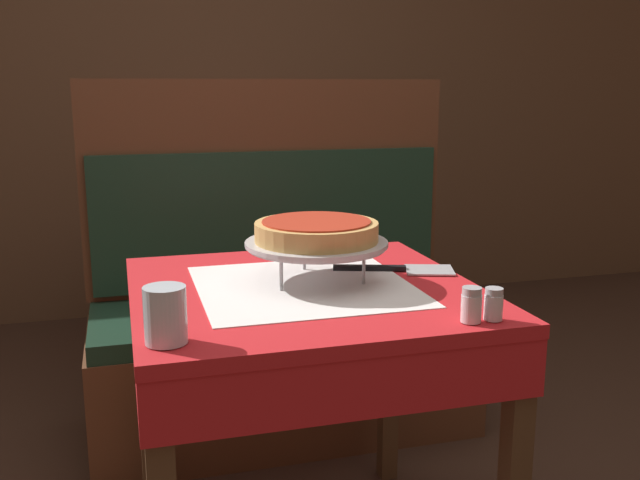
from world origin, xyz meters
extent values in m
cube|color=red|center=(0.00, 0.00, 0.72)|extent=(0.78, 0.78, 0.03)
cube|color=white|center=(0.00, 0.00, 0.74)|extent=(0.48, 0.48, 0.00)
cube|color=red|center=(0.00, 0.00, 0.65)|extent=(0.77, 0.77, 0.12)
cube|color=#4C331E|center=(-0.35, 0.35, 0.35)|extent=(0.05, 0.05, 0.71)
cube|color=#4C331E|center=(0.35, 0.35, 0.35)|extent=(0.05, 0.05, 0.71)
cube|color=red|center=(0.12, 1.77, 0.72)|extent=(0.72, 0.72, 0.03)
cube|color=white|center=(0.12, 1.77, 0.74)|extent=(0.45, 0.45, 0.00)
cube|color=red|center=(0.12, 1.77, 0.64)|extent=(0.72, 0.72, 0.12)
cube|color=#4C331E|center=(-0.21, 1.44, 0.35)|extent=(0.05, 0.05, 0.70)
cube|color=#4C331E|center=(0.45, 1.44, 0.35)|extent=(0.05, 0.05, 0.70)
cube|color=#4C331E|center=(-0.21, 2.10, 0.35)|extent=(0.05, 0.05, 0.70)
cube|color=#4C331E|center=(0.45, 2.10, 0.35)|extent=(0.05, 0.05, 0.70)
cube|color=brown|center=(0.12, 0.75, 0.20)|extent=(1.30, 0.52, 0.40)
cube|color=#193323|center=(0.12, 0.75, 0.43)|extent=(1.27, 0.51, 0.06)
cube|color=brown|center=(0.12, 0.98, 0.83)|extent=(1.30, 0.06, 0.75)
cube|color=#193323|center=(0.12, 0.94, 0.72)|extent=(1.25, 0.02, 0.48)
cube|color=brown|center=(0.00, 2.26, 1.20)|extent=(6.00, 0.04, 2.40)
cylinder|color=#ADADB2|center=(0.04, 0.14, 0.78)|extent=(0.01, 0.01, 0.08)
cylinder|color=#ADADB2|center=(-0.06, -0.03, 0.78)|extent=(0.01, 0.01, 0.08)
cylinder|color=#ADADB2|center=(0.14, -0.03, 0.78)|extent=(0.01, 0.01, 0.08)
cylinder|color=#ADADB2|center=(0.04, 0.03, 0.82)|extent=(0.22, 0.22, 0.01)
cylinder|color=silver|center=(0.04, 0.03, 0.82)|extent=(0.32, 0.32, 0.01)
cylinder|color=silver|center=(0.04, 0.03, 0.83)|extent=(0.33, 0.33, 0.01)
cylinder|color=tan|center=(0.04, 0.03, 0.86)|extent=(0.29, 0.29, 0.04)
cylinder|color=red|center=(0.04, 0.03, 0.88)|extent=(0.25, 0.25, 0.01)
cube|color=#BCBCC1|center=(0.33, 0.04, 0.74)|extent=(0.14, 0.13, 0.00)
cube|color=black|center=(0.19, 0.09, 0.74)|extent=(0.18, 0.07, 0.01)
cylinder|color=silver|center=(-0.33, -0.29, 0.79)|extent=(0.08, 0.08, 0.10)
cylinder|color=silver|center=(0.25, -0.34, 0.77)|extent=(0.04, 0.04, 0.05)
cylinder|color=#B7B7BC|center=(0.25, -0.34, 0.80)|extent=(0.04, 0.04, 0.02)
cylinder|color=silver|center=(0.29, -0.34, 0.76)|extent=(0.04, 0.04, 0.05)
cylinder|color=#B7B7BC|center=(0.29, -0.34, 0.80)|extent=(0.04, 0.04, 0.01)
cube|color=black|center=(0.19, 1.67, 0.75)|extent=(0.11, 0.11, 0.03)
cylinder|color=black|center=(0.19, 1.67, 0.83)|extent=(0.01, 0.01, 0.12)
cylinder|color=#99194C|center=(0.19, 1.70, 0.81)|extent=(0.04, 0.04, 0.09)
cylinder|color=white|center=(0.16, 1.65, 0.81)|extent=(0.04, 0.04, 0.09)
cylinder|color=gold|center=(0.22, 1.65, 0.81)|extent=(0.04, 0.04, 0.09)
camera|label=1|loc=(-0.40, -1.53, 1.19)|focal=40.00mm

